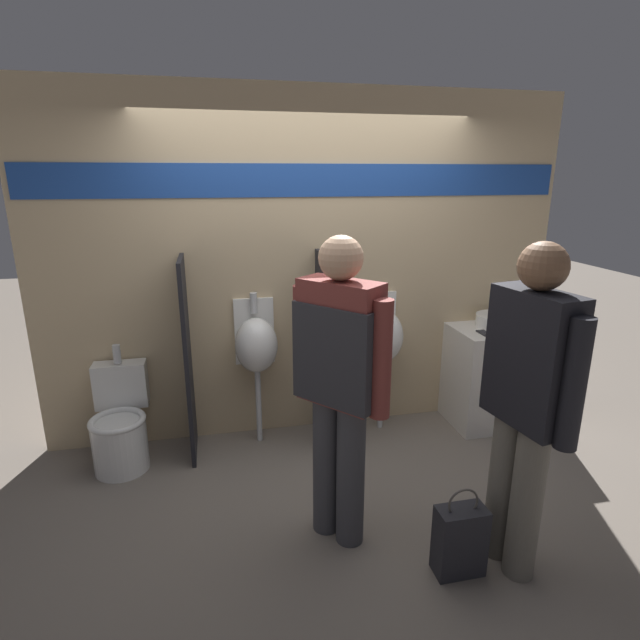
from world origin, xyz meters
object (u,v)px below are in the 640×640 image
Objects in this scene: cell_phone at (484,333)px; shopping_bag at (460,540)px; urinal_far at (382,336)px; person_with_lanyard at (526,400)px; toilet at (120,427)px; sink_basin at (497,320)px; urinal_near_counter at (256,345)px; person_in_vest at (340,373)px.

shopping_bag is (-0.89, -1.42, -0.65)m from cell_phone.
urinal_far is 2.32× the size of shopping_bag.
shopping_bag is (-0.30, -0.01, -0.78)m from person_with_lanyard.
shopping_bag is at bearing -37.77° from toilet.
shopping_bag is at bearing -124.72° from sink_basin.
urinal_near_counter is 2.32× the size of shopping_bag.
person_in_vest reaches higher than toilet.
cell_phone is at bearing -1.47° from toilet.
cell_phone is 0.12× the size of urinal_near_counter.
cell_phone is 1.54m from person_with_lanyard.
toilet is at bearing 12.09° from person_in_vest.
person_in_vest reaches higher than sink_basin.
urinal_near_counter reaches higher than cell_phone.
urinal_far is 1.75m from shopping_bag.
toilet reaches higher than cell_phone.
person_with_lanyard is (0.19, -1.63, 0.17)m from urinal_far.
urinal_far is 0.67× the size of person_in_vest.
cell_phone is at bearing -141.98° from sink_basin.
urinal_far reaches higher than toilet.
person_in_vest is 0.96m from person_with_lanyard.
sink_basin is 0.29× the size of urinal_far.
cell_phone reaches higher than shopping_bag.
person_in_vest reaches higher than person_with_lanyard.
person_in_vest is at bearing -73.89° from urinal_near_counter.
sink_basin is 0.26m from cell_phone.
sink_basin is at bearing -95.20° from person_in_vest.
person_in_vest is at bearing 142.47° from shopping_bag.
person_with_lanyard reaches higher than cell_phone.
person_with_lanyard is at bearing 1.69° from shopping_bag.
urinal_near_counter is 1.38× the size of toilet.
sink_basin is 2.05m from shopping_bag.
person_in_vest reaches higher than urinal_far.
sink_basin reaches higher than shopping_bag.
shopping_bag is (0.91, -1.64, -0.61)m from urinal_near_counter.
shopping_bag is (0.56, -0.43, -0.83)m from person_in_vest.
sink_basin is 0.40× the size of toilet.
urinal_near_counter is at bearing 7.92° from toilet.
person_with_lanyard reaches higher than urinal_near_counter.
cell_phone is 1.80m from shopping_bag.
person_with_lanyard reaches higher than toilet.
toilet is 2.44m from shopping_bag.
urinal_far is 1.65m from person_with_lanyard.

